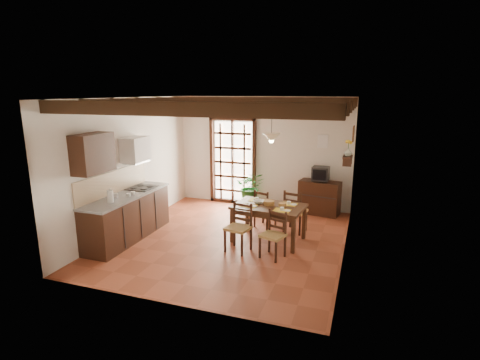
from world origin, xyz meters
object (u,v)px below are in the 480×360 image
at_px(chair_far_right, 295,219).
at_px(pendant_lamp, 271,137).
at_px(kitchen_counter, 128,216).
at_px(sideboard, 319,198).
at_px(potted_plant, 251,187).
at_px(chair_near_left, 238,236).
at_px(crt_tv, 321,174).
at_px(chair_far_left, 265,215).
at_px(dining_table, 269,210).
at_px(chair_near_right, 273,243).

distance_m(chair_far_right, pendant_lamp, 1.92).
height_order(kitchen_counter, sideboard, kitchen_counter).
relative_size(kitchen_counter, potted_plant, 1.11).
height_order(chair_near_left, crt_tv, crt_tv).
relative_size(kitchen_counter, chair_far_left, 2.64).
height_order(kitchen_counter, dining_table, kitchen_counter).
xyz_separation_m(kitchen_counter, chair_far_left, (2.45, 1.52, -0.21)).
bearing_deg(pendant_lamp, sideboard, 69.06).
xyz_separation_m(chair_near_right, potted_plant, (-1.24, 2.62, 0.30)).
xyz_separation_m(chair_far_right, potted_plant, (-1.37, 1.24, 0.28)).
distance_m(dining_table, potted_plant, 2.13).
relative_size(kitchen_counter, crt_tv, 5.59).
bearing_deg(pendant_lamp, chair_near_right, -71.80).
bearing_deg(crt_tv, kitchen_counter, -137.86).
bearing_deg(potted_plant, kitchen_counter, -123.28).
xyz_separation_m(chair_near_left, chair_far_left, (0.13, 1.39, -0.02)).
relative_size(chair_near_left, chair_far_right, 0.99).
bearing_deg(crt_tv, potted_plant, -172.47).
height_order(chair_far_left, chair_far_right, chair_far_right).
bearing_deg(chair_near_left, pendant_lamp, 73.23).
xyz_separation_m(dining_table, pendant_lamp, (0.00, 0.10, 1.43)).
xyz_separation_m(chair_far_right, sideboard, (0.33, 1.38, 0.12)).
height_order(crt_tv, potted_plant, potted_plant).
height_order(chair_near_right, pendant_lamp, pendant_lamp).
xyz_separation_m(dining_table, potted_plant, (-0.97, 1.90, -0.07)).
bearing_deg(chair_near_left, chair_near_right, 5.61).
bearing_deg(sideboard, kitchen_counter, -130.51).
distance_m(chair_near_right, crt_tv, 2.89).
bearing_deg(potted_plant, sideboard, 4.69).
distance_m(potted_plant, pendant_lamp, 2.54).
distance_m(chair_near_right, potted_plant, 2.92).
distance_m(dining_table, crt_tv, 2.19).
relative_size(dining_table, sideboard, 1.50).
distance_m(chair_near_right, sideboard, 2.81).
bearing_deg(chair_far_left, dining_table, 131.06).
bearing_deg(chair_near_left, dining_table, 69.73).
bearing_deg(chair_far_left, sideboard, -107.25).
distance_m(kitchen_counter, chair_far_left, 2.89).
distance_m(dining_table, chair_near_left, 0.85).
relative_size(dining_table, chair_far_left, 1.69).
height_order(chair_near_left, sideboard, chair_near_left).
bearing_deg(chair_far_right, dining_table, 70.82).
bearing_deg(kitchen_counter, chair_far_right, 24.79).
bearing_deg(dining_table, crt_tv, 75.66).
bearing_deg(kitchen_counter, dining_table, 16.13).
height_order(kitchen_counter, chair_far_left, kitchen_counter).
bearing_deg(chair_far_left, chair_far_right, -165.30).
bearing_deg(chair_near_right, chair_near_left, -167.94).
relative_size(chair_far_right, sideboard, 0.95).
distance_m(sideboard, potted_plant, 1.72).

